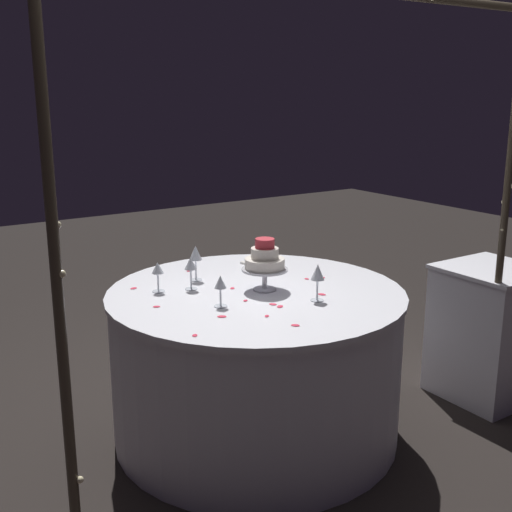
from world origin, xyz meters
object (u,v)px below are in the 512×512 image
at_px(side_table, 489,332).
at_px(wine_glass_3, 318,274).
at_px(wine_glass_4, 196,254).
at_px(cake_knife, 256,267).
at_px(main_table, 256,363).
at_px(wine_glass_0, 220,284).
at_px(wine_glass_1, 191,265).
at_px(tiered_cake, 265,261).
at_px(wine_glass_2, 158,270).
at_px(decorative_arch, 335,171).

relative_size(side_table, wine_glass_3, 4.31).
distance_m(wine_glass_4, cake_knife, 0.40).
distance_m(main_table, wine_glass_0, 0.55).
xyz_separation_m(side_table, cake_knife, (1.09, -0.70, 0.38)).
height_order(wine_glass_4, cake_knife, wine_glass_4).
height_order(side_table, cake_knife, cake_knife).
height_order(main_table, wine_glass_1, wine_glass_1).
distance_m(main_table, tiered_cake, 0.52).
bearing_deg(wine_glass_0, tiered_cake, -162.71).
distance_m(wine_glass_1, wine_glass_4, 0.15).
xyz_separation_m(side_table, wine_glass_2, (1.71, -0.61, 0.48)).
bearing_deg(wine_glass_1, cake_knife, -162.94).
bearing_deg(main_table, cake_knife, -123.86).
bearing_deg(wine_glass_0, wine_glass_2, -68.85).
bearing_deg(wine_glass_3, wine_glass_0, -22.79).
distance_m(main_table, wine_glass_2, 0.66).
bearing_deg(cake_knife, wine_glass_0, 42.51).
bearing_deg(decorative_arch, wine_glass_3, -118.69).
bearing_deg(main_table, side_table, 164.57).
relative_size(wine_glass_0, wine_glass_2, 0.99).
bearing_deg(main_table, decorative_arch, 90.14).
bearing_deg(cake_knife, tiered_cake, 62.10).
relative_size(decorative_arch, cake_knife, 7.51).
height_order(side_table, wine_glass_4, wine_glass_4).
height_order(decorative_arch, tiered_cake, decorative_arch).
relative_size(main_table, wine_glass_4, 7.95).
bearing_deg(tiered_cake, wine_glass_4, -59.53).
height_order(decorative_arch, wine_glass_1, decorative_arch).
bearing_deg(decorative_arch, wine_glass_1, -71.51).
xyz_separation_m(decorative_arch, wine_glass_4, (0.15, -0.86, -0.49)).
xyz_separation_m(side_table, tiered_cake, (1.27, -0.35, 0.52)).
distance_m(main_table, wine_glass_1, 0.58).
xyz_separation_m(side_table, wine_glass_1, (1.56, -0.55, 0.49)).
relative_size(wine_glass_0, wine_glass_3, 0.83).
xyz_separation_m(main_table, cake_knife, (-0.23, -0.34, 0.37)).
xyz_separation_m(main_table, wine_glass_3, (-0.15, 0.28, 0.50)).
height_order(tiered_cake, wine_glass_1, tiered_cake).
distance_m(main_table, cake_knife, 0.55).
bearing_deg(side_table, wine_glass_2, -19.54).
xyz_separation_m(wine_glass_3, cake_knife, (-0.08, -0.62, -0.12)).
bearing_deg(wine_glass_2, wine_glass_0, 111.15).
xyz_separation_m(wine_glass_1, wine_glass_2, (0.15, -0.05, -0.01)).
bearing_deg(decorative_arch, wine_glass_2, -63.40).
bearing_deg(side_table, wine_glass_0, -9.23).
xyz_separation_m(main_table, wine_glass_2, (0.39, -0.24, 0.48)).
distance_m(decorative_arch, wine_glass_2, 1.02).
relative_size(tiered_cake, wine_glass_2, 1.75).
bearing_deg(tiered_cake, wine_glass_1, -35.83).
height_order(decorative_arch, main_table, decorative_arch).
bearing_deg(side_table, wine_glass_1, -19.60).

